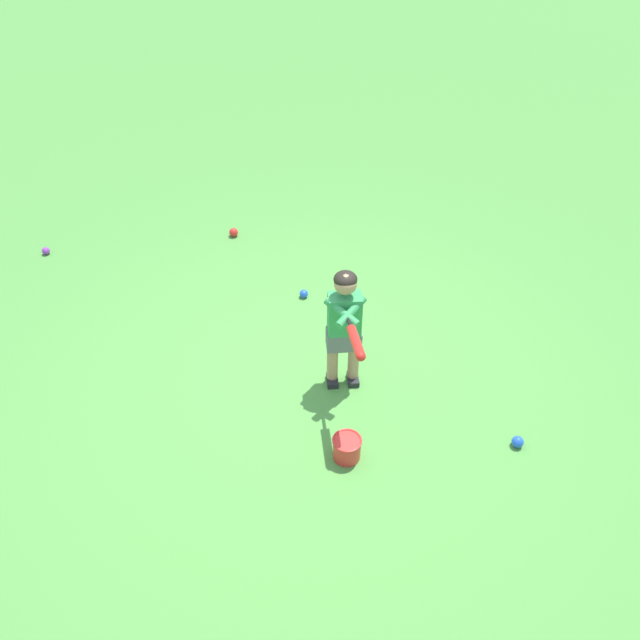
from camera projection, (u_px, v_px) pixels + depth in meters
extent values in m
plane|color=#519942|center=(310.00, 376.00, 5.12)|extent=(40.00, 40.00, 0.00)
cube|color=#232328|center=(353.00, 379.00, 5.06)|extent=(0.16, 0.17, 0.05)
cylinder|color=tan|center=(353.00, 361.00, 4.95)|extent=(0.09, 0.09, 0.34)
cube|color=#232328|center=(332.00, 380.00, 5.05)|extent=(0.16, 0.17, 0.05)
cylinder|color=tan|center=(332.00, 362.00, 4.94)|extent=(0.09, 0.09, 0.34)
cube|color=slate|center=(344.00, 339.00, 4.79)|extent=(0.31, 0.27, 0.16)
cube|color=#339351|center=(344.00, 314.00, 4.62)|extent=(0.29, 0.26, 0.34)
sphere|color=tan|center=(345.00, 283.00, 4.44)|extent=(0.17, 0.17, 0.17)
ellipsoid|color=black|center=(345.00, 279.00, 4.43)|extent=(0.24, 0.24, 0.11)
sphere|color=red|center=(347.00, 317.00, 4.46)|extent=(0.04, 0.04, 0.04)
cylinder|color=black|center=(349.00, 323.00, 4.38)|extent=(0.09, 0.14, 0.05)
cylinder|color=red|center=(356.00, 342.00, 4.18)|extent=(0.23, 0.33, 0.11)
sphere|color=red|center=(361.00, 356.00, 4.04)|extent=(0.07, 0.07, 0.07)
cylinder|color=#339351|center=(351.00, 312.00, 4.48)|extent=(0.31, 0.13, 0.14)
cylinder|color=#339351|center=(342.00, 312.00, 4.48)|extent=(0.12, 0.31, 0.14)
sphere|color=blue|center=(518.00, 442.00, 4.54)|extent=(0.09, 0.09, 0.09)
sphere|color=purple|center=(46.00, 251.00, 6.47)|extent=(0.08, 0.08, 0.08)
sphere|color=red|center=(234.00, 232.00, 6.74)|extent=(0.10, 0.10, 0.10)
sphere|color=blue|center=(304.00, 294.00, 5.91)|extent=(0.08, 0.08, 0.08)
cylinder|color=red|center=(347.00, 448.00, 4.43)|extent=(0.20, 0.20, 0.18)
torus|color=red|center=(347.00, 440.00, 4.38)|extent=(0.22, 0.22, 0.02)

